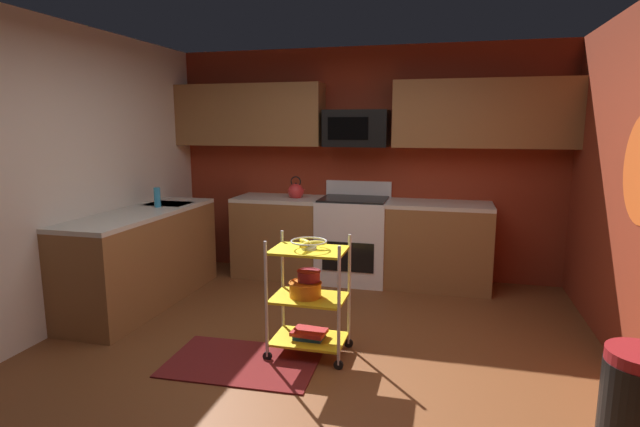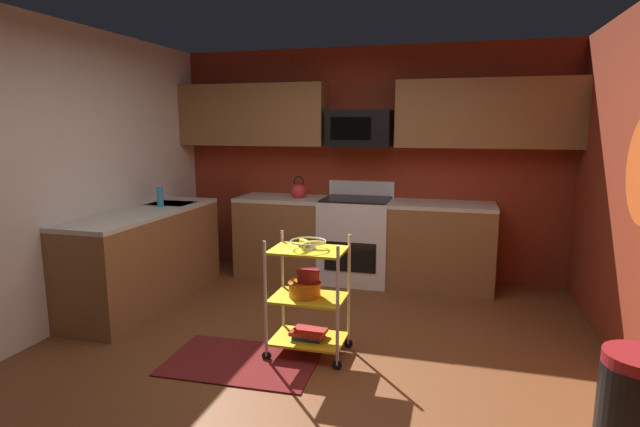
{
  "view_description": "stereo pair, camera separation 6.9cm",
  "coord_description": "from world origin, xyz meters",
  "px_view_note": "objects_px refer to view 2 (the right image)",
  "views": [
    {
      "loc": [
        0.95,
        -3.29,
        1.73
      ],
      "look_at": [
        -0.01,
        0.45,
        1.05
      ],
      "focal_mm": 28.04,
      "sensor_mm": 36.0,
      "label": 1
    },
    {
      "loc": [
        1.02,
        -3.27,
        1.73
      ],
      "look_at": [
        -0.01,
        0.45,
        1.05
      ],
      "focal_mm": 28.04,
      "sensor_mm": 36.0,
      "label": 2
    }
  ],
  "objects_px": {
    "oven_range": "(356,239)",
    "book_stack": "(309,334)",
    "rolling_cart": "(308,298)",
    "mixing_bowl_small": "(308,275)",
    "microwave": "(359,128)",
    "kettle": "(299,191)",
    "dish_soap_bottle": "(160,197)",
    "trash_can": "(634,418)",
    "mixing_bowl_large": "(305,289)",
    "fruit_bowl": "(308,243)"
  },
  "relations": [
    {
      "from": "mixing_bowl_large",
      "to": "trash_can",
      "type": "height_order",
      "value": "trash_can"
    },
    {
      "from": "fruit_bowl",
      "to": "mixing_bowl_large",
      "type": "xyz_separation_m",
      "value": [
        -0.03,
        0.0,
        -0.36
      ]
    },
    {
      "from": "mixing_bowl_large",
      "to": "kettle",
      "type": "bearing_deg",
      "value": 109.11
    },
    {
      "from": "trash_can",
      "to": "dish_soap_bottle",
      "type": "bearing_deg",
      "value": 154.15
    },
    {
      "from": "fruit_bowl",
      "to": "mixing_bowl_large",
      "type": "relative_size",
      "value": 1.08
    },
    {
      "from": "microwave",
      "to": "trash_can",
      "type": "relative_size",
      "value": 1.06
    },
    {
      "from": "trash_can",
      "to": "microwave",
      "type": "bearing_deg",
      "value": 123.68
    },
    {
      "from": "mixing_bowl_large",
      "to": "dish_soap_bottle",
      "type": "xyz_separation_m",
      "value": [
        -1.82,
        0.94,
        0.5
      ]
    },
    {
      "from": "rolling_cart",
      "to": "book_stack",
      "type": "relative_size",
      "value": 3.41
    },
    {
      "from": "mixing_bowl_large",
      "to": "book_stack",
      "type": "relative_size",
      "value": 0.94
    },
    {
      "from": "microwave",
      "to": "book_stack",
      "type": "xyz_separation_m",
      "value": [
        0.02,
        -2.04,
        -1.54
      ]
    },
    {
      "from": "microwave",
      "to": "mixing_bowl_large",
      "type": "bearing_deg",
      "value": -90.11
    },
    {
      "from": "rolling_cart",
      "to": "mixing_bowl_small",
      "type": "bearing_deg",
      "value": 108.11
    },
    {
      "from": "rolling_cart",
      "to": "trash_can",
      "type": "height_order",
      "value": "rolling_cart"
    },
    {
      "from": "mixing_bowl_small",
      "to": "kettle",
      "type": "xyz_separation_m",
      "value": [
        -0.69,
        1.9,
        0.38
      ]
    },
    {
      "from": "book_stack",
      "to": "microwave",
      "type": "bearing_deg",
      "value": 90.7
    },
    {
      "from": "microwave",
      "to": "book_stack",
      "type": "bearing_deg",
      "value": -89.3
    },
    {
      "from": "microwave",
      "to": "mixing_bowl_large",
      "type": "xyz_separation_m",
      "value": [
        -0.0,
        -2.04,
        -1.18
      ]
    },
    {
      "from": "book_stack",
      "to": "oven_range",
      "type": "bearing_deg",
      "value": 90.72
    },
    {
      "from": "microwave",
      "to": "rolling_cart",
      "type": "distance_m",
      "value": 2.39
    },
    {
      "from": "microwave",
      "to": "kettle",
      "type": "distance_m",
      "value": 0.98
    },
    {
      "from": "mixing_bowl_large",
      "to": "book_stack",
      "type": "height_order",
      "value": "mixing_bowl_large"
    },
    {
      "from": "fruit_bowl",
      "to": "kettle",
      "type": "distance_m",
      "value": 2.05
    },
    {
      "from": "dish_soap_bottle",
      "to": "kettle",
      "type": "bearing_deg",
      "value": 40.75
    },
    {
      "from": "fruit_bowl",
      "to": "book_stack",
      "type": "bearing_deg",
      "value": 180.0
    },
    {
      "from": "oven_range",
      "to": "fruit_bowl",
      "type": "height_order",
      "value": "oven_range"
    },
    {
      "from": "microwave",
      "to": "book_stack",
      "type": "relative_size",
      "value": 2.61
    },
    {
      "from": "dish_soap_bottle",
      "to": "mixing_bowl_large",
      "type": "bearing_deg",
      "value": -27.25
    },
    {
      "from": "mixing_bowl_small",
      "to": "microwave",
      "type": "bearing_deg",
      "value": 90.42
    },
    {
      "from": "dish_soap_bottle",
      "to": "trash_can",
      "type": "height_order",
      "value": "dish_soap_bottle"
    },
    {
      "from": "book_stack",
      "to": "kettle",
      "type": "distance_m",
      "value": 2.21
    },
    {
      "from": "fruit_bowl",
      "to": "trash_can",
      "type": "bearing_deg",
      "value": -24.84
    },
    {
      "from": "fruit_bowl",
      "to": "trash_can",
      "type": "relative_size",
      "value": 0.41
    },
    {
      "from": "mixing_bowl_large",
      "to": "kettle",
      "type": "xyz_separation_m",
      "value": [
        -0.67,
        1.93,
        0.48
      ]
    },
    {
      "from": "book_stack",
      "to": "trash_can",
      "type": "bearing_deg",
      "value": -24.84
    },
    {
      "from": "fruit_bowl",
      "to": "dish_soap_bottle",
      "type": "xyz_separation_m",
      "value": [
        -1.85,
        0.94,
        0.14
      ]
    },
    {
      "from": "rolling_cart",
      "to": "mixing_bowl_small",
      "type": "xyz_separation_m",
      "value": [
        -0.01,
        0.03,
        0.17
      ]
    },
    {
      "from": "oven_range",
      "to": "kettle",
      "type": "distance_m",
      "value": 0.85
    },
    {
      "from": "dish_soap_bottle",
      "to": "rolling_cart",
      "type": "bearing_deg",
      "value": -26.89
    },
    {
      "from": "microwave",
      "to": "kettle",
      "type": "bearing_deg",
      "value": -170.83
    },
    {
      "from": "fruit_bowl",
      "to": "trash_can",
      "type": "distance_m",
      "value": 2.19
    },
    {
      "from": "oven_range",
      "to": "book_stack",
      "type": "xyz_separation_m",
      "value": [
        0.02,
        -1.93,
        -0.32
      ]
    },
    {
      "from": "oven_range",
      "to": "book_stack",
      "type": "relative_size",
      "value": 4.1
    },
    {
      "from": "rolling_cart",
      "to": "mixing_bowl_large",
      "type": "bearing_deg",
      "value": 180.0
    },
    {
      "from": "trash_can",
      "to": "kettle",
      "type": "bearing_deg",
      "value": 132.93
    },
    {
      "from": "rolling_cart",
      "to": "dish_soap_bottle",
      "type": "height_order",
      "value": "dish_soap_bottle"
    },
    {
      "from": "dish_soap_bottle",
      "to": "trash_can",
      "type": "xyz_separation_m",
      "value": [
        3.77,
        -1.83,
        -0.69
      ]
    },
    {
      "from": "oven_range",
      "to": "trash_can",
      "type": "relative_size",
      "value": 1.67
    },
    {
      "from": "book_stack",
      "to": "kettle",
      "type": "relative_size",
      "value": 1.02
    },
    {
      "from": "rolling_cart",
      "to": "book_stack",
      "type": "bearing_deg",
      "value": 63.43
    }
  ]
}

